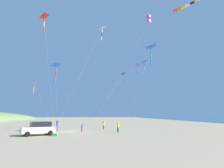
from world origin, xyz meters
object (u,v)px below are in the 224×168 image
at_px(person_bystander_far, 82,127).
at_px(kite_delta_yellow_midlevel, 150,47).
at_px(kite_delta_rainbow_low_near, 34,84).
at_px(kite_delta_purple_drifting, 101,29).
at_px(kite_delta_teal_far_right, 137,65).
at_px(kite_delta_checkered_midright, 43,16).
at_px(kite_delta_orange_high_right, 55,65).
at_px(person_child_green_jacket, 103,124).
at_px(kite_delta_long_streamer_right, 122,74).
at_px(kite_delta_black_fish_shape, 144,62).
at_px(person_adult_flyer, 57,125).
at_px(kite_windsock_white_trailing, 182,8).
at_px(parked_car, 38,128).
at_px(kite_box_blue_topmost, 149,19).
at_px(cooler_box, 54,135).
at_px(person_child_grey_jacket, 118,126).

xyz_separation_m(person_bystander_far, kite_delta_yellow_midlevel, (10.50, -7.01, 11.54)).
xyz_separation_m(kite_delta_rainbow_low_near, kite_delta_purple_drifting, (8.35, 0.48, 7.58)).
xyz_separation_m(kite_delta_teal_far_right, kite_delta_checkered_midright, (-16.75, 2.10, 9.80)).
relative_size(kite_delta_orange_high_right, kite_delta_yellow_midlevel, 0.89).
distance_m(person_child_green_jacket, kite_delta_checkered_midright, 23.45).
bearing_deg(person_bystander_far, kite_delta_long_streamer_right, 47.26).
xyz_separation_m(kite_delta_rainbow_low_near, kite_delta_yellow_midlevel, (15.20, 2.28, 5.73)).
bearing_deg(kite_delta_teal_far_right, kite_delta_black_fish_shape, -90.32).
distance_m(person_adult_flyer, kite_delta_purple_drifting, 19.73).
relative_size(kite_delta_rainbow_low_near, kite_delta_long_streamer_right, 1.03).
bearing_deg(kite_delta_yellow_midlevel, kite_windsock_white_trailing, 9.81).
distance_m(kite_delta_checkered_midright, kite_delta_yellow_midlevel, 21.00).
xyz_separation_m(parked_car, person_child_green_jacket, (8.33, 12.38, 0.00)).
height_order(kite_delta_checkered_midright, kite_box_blue_topmost, kite_box_blue_topmost).
bearing_deg(person_child_green_jacket, parked_car, -123.94).
xyz_separation_m(cooler_box, person_adult_flyer, (-2.52, 9.97, 0.82)).
xyz_separation_m(kite_delta_long_streamer_right, kite_delta_yellow_midlevel, (3.11, -15.01, 0.60)).
relative_size(kite_delta_orange_high_right, kite_box_blue_topmost, 0.51).
bearing_deg(kite_box_blue_topmost, person_adult_flyer, 175.49).
xyz_separation_m(kite_delta_teal_far_right, kite_delta_rainbow_low_near, (-13.93, -6.97, -4.30)).
relative_size(person_child_grey_jacket, kite_delta_checkered_midright, 0.08).
distance_m(person_child_green_jacket, kite_delta_purple_drifting, 20.10).
bearing_deg(kite_delta_long_streamer_right, person_child_grey_jacket, -99.17).
bearing_deg(cooler_box, kite_windsock_white_trailing, 2.44).
xyz_separation_m(person_child_green_jacket, kite_delta_black_fish_shape, (5.86, -15.14, 8.60)).
xyz_separation_m(kite_delta_rainbow_low_near, kite_delta_checkered_midright, (-2.82, 9.07, 14.10)).
bearing_deg(kite_box_blue_topmost, person_child_grey_jacket, -159.89).
distance_m(kite_delta_teal_far_right, kite_box_blue_topmost, 11.47).
height_order(kite_delta_teal_far_right, kite_delta_yellow_midlevel, kite_delta_yellow_midlevel).
xyz_separation_m(person_bystander_far, kite_delta_teal_far_right, (9.23, -2.31, 10.11)).
distance_m(cooler_box, kite_delta_checkered_midright, 22.10).
bearing_deg(kite_delta_orange_high_right, kite_delta_yellow_midlevel, -17.16).
relative_size(cooler_box, kite_delta_yellow_midlevel, 0.05).
relative_size(kite_delta_long_streamer_right, kite_windsock_white_trailing, 0.63).
distance_m(kite_delta_teal_far_right, kite_delta_yellow_midlevel, 5.07).
distance_m(kite_box_blue_topmost, kite_delta_yellow_midlevel, 12.57).
bearing_deg(kite_delta_checkered_midright, kite_delta_rainbow_low_near, -72.73).
height_order(cooler_box, kite_delta_black_fish_shape, kite_delta_black_fish_shape).
height_order(kite_delta_rainbow_low_near, kite_delta_long_streamer_right, kite_delta_long_streamer_right).
bearing_deg(parked_car, person_adult_flyer, 90.19).
height_order(cooler_box, person_child_grey_jacket, person_child_grey_jacket).
bearing_deg(cooler_box, person_adult_flyer, 104.18).
bearing_deg(kite_delta_rainbow_low_near, person_adult_flyer, 91.53).
bearing_deg(kite_delta_purple_drifting, person_child_grey_jacket, 74.04).
relative_size(kite_delta_rainbow_low_near, kite_delta_black_fish_shape, 1.26).
bearing_deg(kite_delta_purple_drifting, kite_box_blue_topmost, 50.93).
xyz_separation_m(kite_delta_black_fish_shape, kite_windsock_white_trailing, (6.53, 2.70, 9.30)).
bearing_deg(kite_delta_orange_high_right, person_child_grey_jacket, 10.65).
distance_m(kite_delta_rainbow_low_near, kite_delta_checkered_midright, 17.00).
bearing_deg(kite_delta_rainbow_low_near, person_child_grey_jacket, 39.22).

